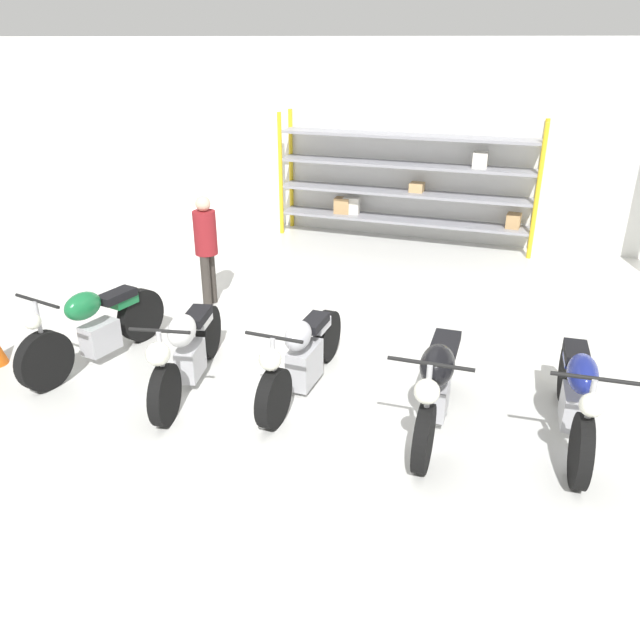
{
  "coord_description": "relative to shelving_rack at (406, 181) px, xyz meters",
  "views": [
    {
      "loc": [
        2.09,
        -5.57,
        3.56
      ],
      "look_at": [
        0.0,
        0.4,
        0.7
      ],
      "focal_mm": 35.0,
      "sensor_mm": 36.0,
      "label": 1
    }
  ],
  "objects": [
    {
      "name": "motorcycle_white",
      "position": [
        -1.05,
        -6.23,
        -0.68
      ],
      "size": [
        0.71,
        2.1,
        1.02
      ],
      "rotation": [
        0.0,
        0.0,
        -1.37
      ],
      "color": "black",
      "rests_on": "ground_plane"
    },
    {
      "name": "motorcycle_silver",
      "position": [
        0.16,
        -5.87,
        -0.73
      ],
      "size": [
        0.6,
        2.14,
        0.97
      ],
      "rotation": [
        0.0,
        0.0,
        -1.6
      ],
      "color": "black",
      "rests_on": "ground_plane"
    },
    {
      "name": "ground_plane",
      "position": [
        0.24,
        -5.9,
        -1.14
      ],
      "size": [
        30.0,
        30.0,
        0.0
      ],
      "primitive_type": "plane",
      "color": "silver"
    },
    {
      "name": "person_browsing",
      "position": [
        -1.98,
        -4.04,
        -0.2
      ],
      "size": [
        0.34,
        0.34,
        1.6
      ],
      "rotation": [
        0.0,
        0.0,
        3.21
      ],
      "color": "#38332D",
      "rests_on": "ground_plane"
    },
    {
      "name": "motorcycle_green",
      "position": [
        -2.38,
        -6.07,
        -0.69
      ],
      "size": [
        0.74,
        2.1,
        1.05
      ],
      "rotation": [
        0.0,
        0.0,
        -1.77
      ],
      "color": "black",
      "rests_on": "ground_plane"
    },
    {
      "name": "motorcycle_black",
      "position": [
        1.66,
        -6.11,
        -0.64
      ],
      "size": [
        0.74,
        2.06,
        1.06
      ],
      "rotation": [
        0.0,
        0.0,
        -1.55
      ],
      "color": "black",
      "rests_on": "ground_plane"
    },
    {
      "name": "back_wall",
      "position": [
        0.24,
        0.36,
        0.66
      ],
      "size": [
        30.0,
        0.08,
        3.6
      ],
      "color": "white",
      "rests_on": "ground_plane"
    },
    {
      "name": "motorcycle_blue",
      "position": [
        2.95,
        -5.86,
        -0.66
      ],
      "size": [
        0.69,
        2.14,
        1.04
      ],
      "rotation": [
        0.0,
        0.0,
        -1.51
      ],
      "color": "black",
      "rests_on": "ground_plane"
    },
    {
      "name": "shelving_rack",
      "position": [
        0.0,
        0.0,
        0.0
      ],
      "size": [
        4.82,
        0.63,
        2.32
      ],
      "color": "gold",
      "rests_on": "ground_plane"
    }
  ]
}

